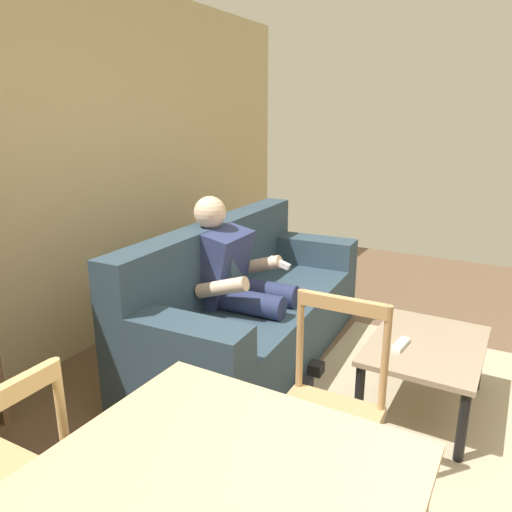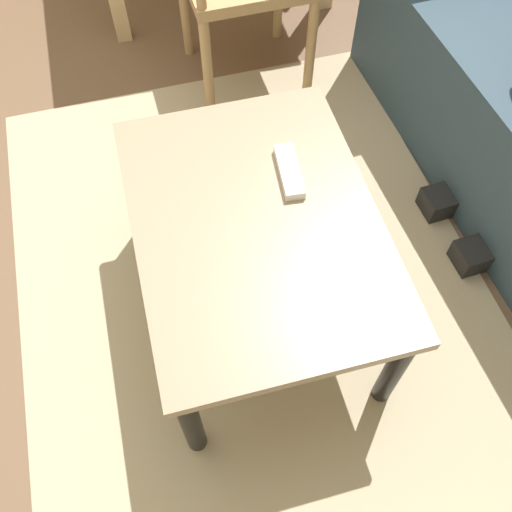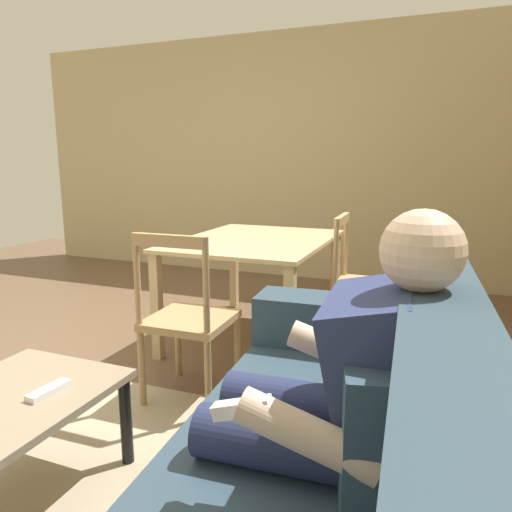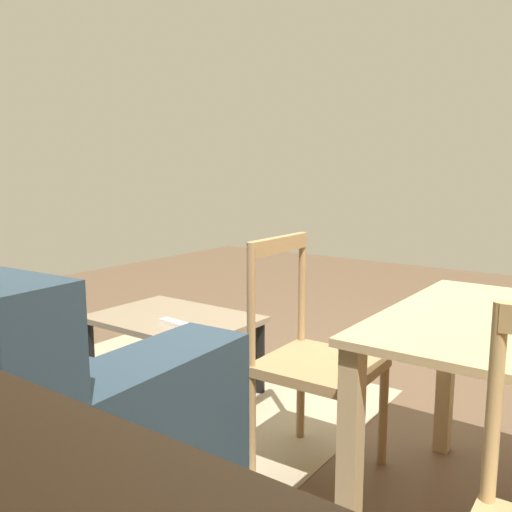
% 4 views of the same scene
% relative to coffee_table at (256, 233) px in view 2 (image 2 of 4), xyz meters
% --- Properties ---
extents(ground_plane, '(8.18, 8.18, 0.00)m').
position_rel_coffee_table_xyz_m(ground_plane, '(-0.78, -0.47, -0.36)').
color(ground_plane, brown).
extents(coffee_table, '(0.83, 0.60, 0.42)m').
position_rel_coffee_table_xyz_m(coffee_table, '(0.00, 0.00, 0.00)').
color(coffee_table, gray).
rests_on(coffee_table, ground_plane).
extents(tv_remote, '(0.17, 0.07, 0.02)m').
position_rel_coffee_table_xyz_m(tv_remote, '(-0.12, 0.12, 0.07)').
color(tv_remote, white).
rests_on(tv_remote, coffee_table).
extents(area_rug, '(2.03, 1.44, 0.01)m').
position_rel_coffee_table_xyz_m(area_rug, '(0.00, -0.00, -0.35)').
color(area_rug, tan).
rests_on(area_rug, ground_plane).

